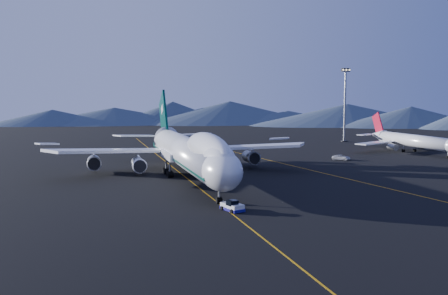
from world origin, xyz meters
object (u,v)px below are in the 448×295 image
object	(u,v)px
pushback_tug	(232,207)
floodlight_mast	(345,105)
service_van	(341,157)
second_jet	(410,140)
boeing_747	(187,151)

from	to	relation	value
pushback_tug	floodlight_mast	world-z (taller)	floodlight_mast
pushback_tug	service_van	distance (m)	69.98
pushback_tug	service_van	world-z (taller)	pushback_tug
pushback_tug	second_jet	xyz separation A→B (m)	(78.05, 64.57, 3.16)
boeing_747	second_jet	size ratio (longest dim) A/B	1.68
second_jet	service_van	size ratio (longest dim) A/B	8.61
second_jet	pushback_tug	bearing A→B (deg)	-146.81
boeing_747	second_jet	distance (m)	85.12
second_jet	service_van	xyz separation A→B (m)	(-31.14, -12.64, -3.02)
boeing_747	service_van	world-z (taller)	boeing_747
second_jet	floodlight_mast	distance (m)	40.98
boeing_747	pushback_tug	xyz separation A→B (m)	(0.60, -32.09, -5.26)
pushback_tug	second_jet	size ratio (longest dim) A/B	0.10
boeing_747	floodlight_mast	xyz separation A→B (m)	(77.29, 71.98, 8.69)
second_jet	floodlight_mast	size ratio (longest dim) A/B	1.51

